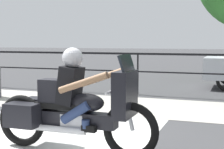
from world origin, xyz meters
name	(u,v)px	position (x,y,z in m)	size (l,w,h in m)	color
ground_plane	(47,144)	(0.00, 0.00, 0.00)	(120.00, 120.00, 0.00)	#424244
sidewalk_band	(118,105)	(0.00, 3.40, 0.01)	(44.00, 2.40, 0.01)	#B7B2A8
crosswalk_band	(19,144)	(-0.37, -0.20, 0.00)	(3.72, 6.00, 0.01)	silver
fence_railing	(138,62)	(0.00, 5.21, 0.97)	(36.00, 0.05, 1.23)	black
motorcycle	(73,106)	(0.57, -0.23, 0.67)	(2.49, 0.76, 1.50)	black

